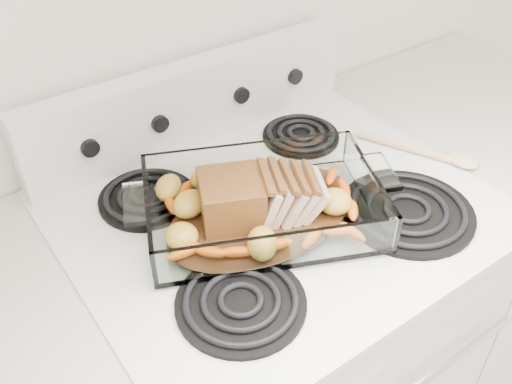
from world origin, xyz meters
TOP-DOWN VIEW (x-y plane):
  - electric_range at (0.00, 1.66)m, footprint 0.78×0.70m
  - counter_right at (0.67, 1.66)m, footprint 0.58×0.68m
  - baking_dish at (-0.05, 1.64)m, footprint 0.41×0.27m
  - pork_roast at (-0.07, 1.64)m, footprint 0.23×0.11m
  - roast_vegetables at (-0.05, 1.67)m, footprint 0.38×0.21m
  - wooden_spoon at (0.38, 1.59)m, footprint 0.15×0.24m

SIDE VIEW (x-z plane):
  - counter_right at x=0.67m, z-range 0.00..0.93m
  - electric_range at x=0.00m, z-range -0.08..1.04m
  - wooden_spoon at x=0.38m, z-range 0.94..0.95m
  - baking_dish at x=-0.05m, z-range 0.93..1.00m
  - roast_vegetables at x=-0.05m, z-range 0.95..1.00m
  - pork_roast at x=-0.07m, z-range 0.95..1.04m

